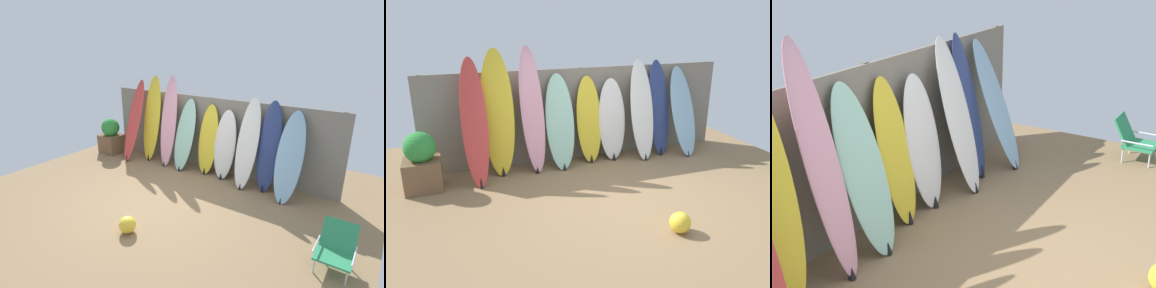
{
  "view_description": "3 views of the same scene",
  "coord_description": "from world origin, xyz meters",
  "views": [
    {
      "loc": [
        3.59,
        -4.04,
        3.0
      ],
      "look_at": [
        0.14,
        0.98,
        0.95
      ],
      "focal_mm": 28.0,
      "sensor_mm": 36.0,
      "label": 1
    },
    {
      "loc": [
        -2.45,
        -4.76,
        2.75
      ],
      "look_at": [
        -0.48,
        0.8,
        0.71
      ],
      "focal_mm": 35.0,
      "sensor_mm": 36.0,
      "label": 2
    },
    {
      "loc": [
        -4.13,
        -1.66,
        3.01
      ],
      "look_at": [
        0.15,
        0.92,
        1.07
      ],
      "focal_mm": 50.0,
      "sensor_mm": 36.0,
      "label": 3
    }
  ],
  "objects": [
    {
      "name": "surfboard_yellow_4",
      "position": [
        0.08,
        1.75,
        0.81
      ],
      "size": [
        0.5,
        0.4,
        1.66
      ],
      "color": "yellow",
      "rests_on": "ground"
    },
    {
      "name": "surfboard_white_6",
      "position": [
        1.15,
        1.6,
        0.95
      ],
      "size": [
        0.5,
        0.62,
        1.94
      ],
      "color": "white",
      "rests_on": "ground"
    },
    {
      "name": "surfboard_yellow_1",
      "position": [
        -1.65,
        1.71,
        1.1
      ],
      "size": [
        0.59,
        0.52,
        2.23
      ],
      "color": "yellow",
      "rests_on": "ground"
    },
    {
      "name": "beach_chair",
      "position": [
        3.27,
        -0.03,
        0.32
      ],
      "size": [
        0.5,
        0.58,
        0.63
      ],
      "rotation": [
        0.0,
        0.0,
        0.29
      ],
      "color": "silver",
      "rests_on": "ground"
    },
    {
      "name": "surfboard_pink_2",
      "position": [
        -1.05,
        1.67,
        1.12
      ],
      "size": [
        0.49,
        0.61,
        2.26
      ],
      "color": "pink",
      "rests_on": "ground"
    },
    {
      "name": "fence_back",
      "position": [
        -0.0,
        2.01,
        0.9
      ],
      "size": [
        6.08,
        0.11,
        1.8
      ],
      "color": "gray",
      "rests_on": "ground"
    },
    {
      "name": "surfboard_navy_7",
      "position": [
        1.59,
        1.71,
        0.94
      ],
      "size": [
        0.5,
        0.52,
        1.91
      ],
      "color": "navy",
      "rests_on": "ground"
    },
    {
      "name": "surfboard_seafoam_3",
      "position": [
        -0.54,
        1.65,
        0.86
      ],
      "size": [
        0.57,
        0.62,
        1.74
      ],
      "color": "#9ED6BC",
      "rests_on": "ground"
    },
    {
      "name": "planter_box",
      "position": [
        -2.97,
        1.41,
        0.47
      ],
      "size": [
        0.59,
        0.54,
        0.99
      ],
      "color": "brown",
      "rests_on": "ground"
    },
    {
      "name": "surfboard_red_0",
      "position": [
        -2.08,
        1.48,
        1.04
      ],
      "size": [
        0.45,
        0.83,
        2.11
      ],
      "color": "#D13D38",
      "rests_on": "ground"
    },
    {
      "name": "beach_ball",
      "position": [
        0.28,
        -1.12,
        0.14
      ],
      "size": [
        0.29,
        0.29,
        0.29
      ],
      "primitive_type": "sphere",
      "color": "yellow",
      "rests_on": "ground"
    },
    {
      "name": "ground",
      "position": [
        0.0,
        0.0,
        0.0
      ],
      "size": [
        7.68,
        7.68,
        0.0
      ],
      "primitive_type": "plane",
      "color": "#8E704C"
    },
    {
      "name": "surfboard_skyblue_8",
      "position": [
        2.07,
        1.56,
        0.87
      ],
      "size": [
        0.55,
        0.76,
        1.76
      ],
      "color": "#8CB7D6",
      "rests_on": "ground"
    },
    {
      "name": "surfboard_white_5",
      "position": [
        0.55,
        1.71,
        0.79
      ],
      "size": [
        0.57,
        0.4,
        1.6
      ],
      "color": "white",
      "rests_on": "ground"
    }
  ]
}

